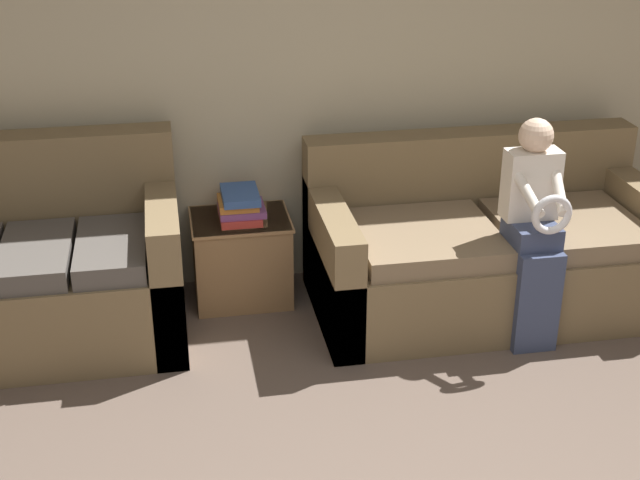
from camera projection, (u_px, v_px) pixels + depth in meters
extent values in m
cube|color=#BCB293|center=(304.00, 63.00, 4.90)|extent=(7.26, 0.06, 2.55)
cube|color=brown|center=(486.00, 271.00, 4.95)|extent=(1.91, 0.96, 0.43)
cube|color=brown|center=(469.00, 171.00, 5.10)|extent=(1.91, 0.20, 0.47)
cube|color=brown|center=(332.00, 264.00, 4.76)|extent=(0.16, 0.96, 0.67)
cube|color=brown|center=(635.00, 240.00, 5.04)|extent=(0.16, 0.96, 0.67)
cube|color=#7A664C|center=(425.00, 239.00, 4.68)|extent=(0.75, 0.72, 0.11)
cube|color=#7A664C|center=(567.00, 228.00, 4.81)|extent=(0.75, 0.72, 0.11)
cube|color=brown|center=(46.00, 298.00, 4.62)|extent=(1.42, 0.90, 0.48)
cube|color=brown|center=(40.00, 183.00, 4.72)|extent=(1.42, 0.20, 0.54)
cube|color=brown|center=(166.00, 265.00, 4.66)|extent=(0.16, 0.90, 0.75)
cube|color=#514C47|center=(36.00, 256.00, 4.40)|extent=(0.34, 0.66, 0.11)
cube|color=#514C47|center=(111.00, 250.00, 4.46)|extent=(0.34, 0.66, 0.11)
cube|color=#384260|center=(536.00, 302.00, 4.51)|extent=(0.23, 0.10, 0.54)
cube|color=#384260|center=(532.00, 232.00, 4.50)|extent=(0.23, 0.28, 0.11)
cube|color=silver|center=(531.00, 184.00, 4.46)|extent=(0.27, 0.14, 0.36)
sphere|color=beige|center=(536.00, 135.00, 4.36)|extent=(0.17, 0.17, 0.17)
torus|color=silver|center=(552.00, 215.00, 4.24)|extent=(0.20, 0.04, 0.20)
cylinder|color=silver|center=(526.00, 190.00, 4.32)|extent=(0.11, 0.31, 0.20)
cylinder|color=silver|center=(558.00, 188.00, 4.35)|extent=(0.11, 0.31, 0.20)
cube|color=olive|center=(242.00, 258.00, 5.02)|extent=(0.53, 0.43, 0.49)
cube|color=#9A724A|center=(240.00, 219.00, 4.92)|extent=(0.55, 0.45, 0.02)
cube|color=#BC3833|center=(240.00, 214.00, 4.91)|extent=(0.22, 0.31, 0.04)
cube|color=#7A4284|center=(242.00, 209.00, 4.88)|extent=(0.25, 0.25, 0.04)
cube|color=orange|center=(238.00, 203.00, 4.86)|extent=(0.21, 0.23, 0.04)
cube|color=#33569E|center=(240.00, 195.00, 4.86)|extent=(0.20, 0.30, 0.04)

